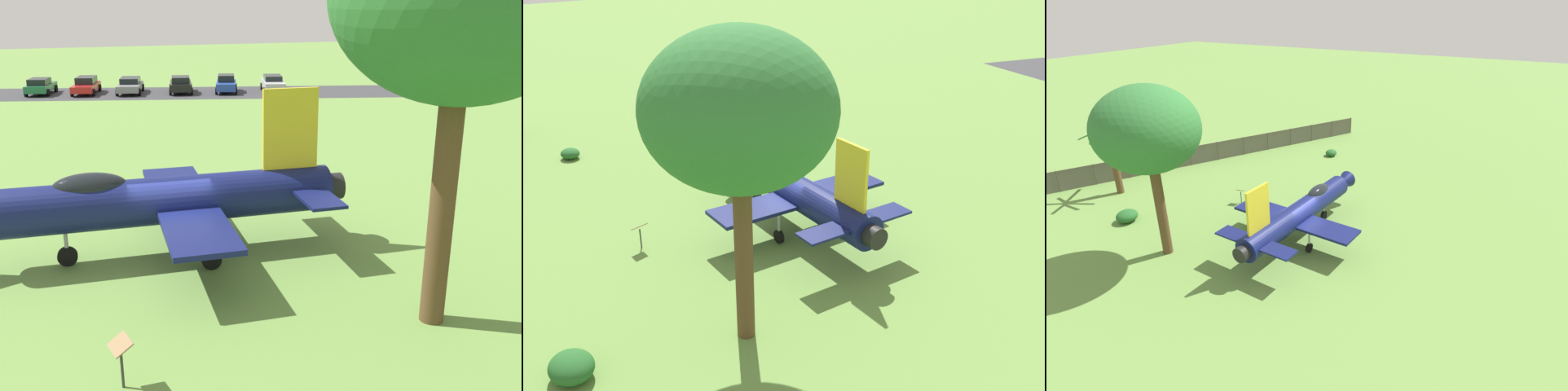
{
  "view_description": "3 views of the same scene",
  "coord_description": "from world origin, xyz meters",
  "views": [
    {
      "loc": [
        17.21,
        -3.31,
        7.58
      ],
      "look_at": [
        2.53,
        2.12,
        2.5
      ],
      "focal_mm": 40.64,
      "sensor_mm": 36.0,
      "label": 1
    },
    {
      "loc": [
        15.5,
        18.95,
        12.49
      ],
      "look_at": [
        0.95,
        0.56,
        1.98
      ],
      "focal_mm": 40.88,
      "sensor_mm": 36.0,
      "label": 2
    },
    {
      "loc": [
        -11.46,
        20.06,
        14.17
      ],
      "look_at": [
        -0.17,
        -0.78,
        2.78
      ],
      "focal_mm": 28.36,
      "sensor_mm": 36.0,
      "label": 3
    }
  ],
  "objects": [
    {
      "name": "ground_plane",
      "position": [
        0.0,
        0.0,
        0.0
      ],
      "size": [
        200.0,
        200.0,
        0.0
      ],
      "primitive_type": "plane",
      "color": "#668E42"
    },
    {
      "name": "display_jet",
      "position": [
        -0.03,
        -0.34,
        1.87
      ],
      "size": [
        8.52,
        12.39,
        5.12
      ],
      "rotation": [
        0.0,
        0.0,
        4.63
      ],
      "color": "#111951",
      "rests_on": "ground_plane"
    },
    {
      "name": "info_plaque",
      "position": [
        6.44,
        -2.37,
        0.85
      ],
      "size": [
        0.66,
        0.5,
        1.14
      ],
      "color": "#333333",
      "rests_on": "ground_plane"
    },
    {
      "name": "shrub_by_tree",
      "position": [
        4.86,
        -15.06,
        0.31
      ],
      "size": [
        1.08,
        1.19,
        0.62
      ],
      "color": "#235B26",
      "rests_on": "ground_plane"
    },
    {
      "name": "shade_tree",
      "position": [
        6.32,
        5.3,
        7.75
      ],
      "size": [
        5.74,
        5.8,
        10.21
      ],
      "color": "brown",
      "rests_on": "ground_plane"
    },
    {
      "name": "shrub_near_fence",
      "position": [
        11.71,
        3.8,
        0.42
      ],
      "size": [
        1.36,
        1.51,
        0.83
      ],
      "color": "#235B26",
      "rests_on": "ground_plane"
    }
  ]
}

